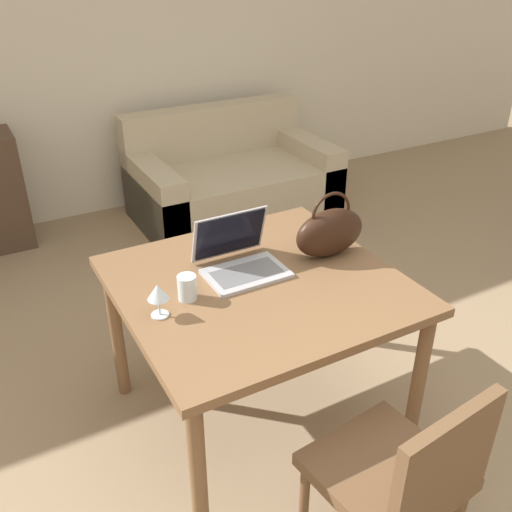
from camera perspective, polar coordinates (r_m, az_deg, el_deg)
The scene contains 8 objects.
wall_back at distance 4.61m, azimuth -18.40°, elevation 19.81°, with size 10.00×0.06×2.70m.
dining_table at distance 2.40m, azimuth 0.24°, elevation -4.25°, with size 1.12×1.08×0.76m.
chair at distance 2.00m, azimuth 14.52°, elevation -20.49°, with size 0.49×0.49×0.86m.
couch at distance 4.64m, azimuth -2.56°, elevation 7.48°, with size 1.54×0.94×0.82m.
laptop at distance 2.41m, azimuth -1.78°, elevation 0.12°, with size 0.34×0.30×0.23m.
drinking_glass at distance 2.23m, azimuth -6.90°, elevation -3.15°, with size 0.08×0.08×0.10m.
wine_glass at distance 2.12m, azimuth -9.78°, elevation -3.72°, with size 0.08×0.08×0.14m.
handbag at distance 2.51m, azimuth 7.39°, elevation 2.41°, with size 0.34×0.14×0.30m.
Camera 1 is at (-0.90, -1.14, 1.99)m, focal length 40.00 mm.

